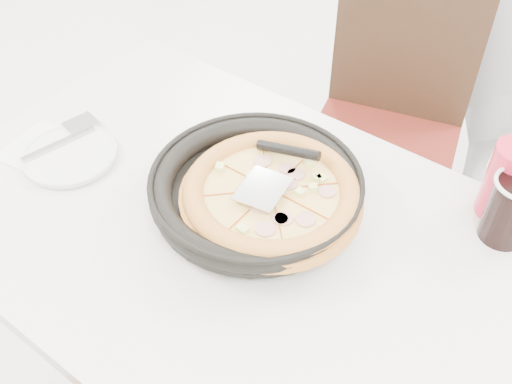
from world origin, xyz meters
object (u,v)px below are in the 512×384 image
Objects in this scene: side_plate at (70,155)px; cola_glass at (510,211)px; pizza at (271,198)px; main_table at (232,327)px; chair_far at (381,145)px; pizza_pan at (256,195)px; red_cup at (508,181)px.

side_plate is 1.53× the size of cola_glass.
pizza is 2.65× the size of cola_glass.
main_table is 0.44m from pizza.
chair_far is at bearing 90.10° from main_table.
pizza_pan is 1.15× the size of pizza.
red_cup is (0.38, 0.28, 0.04)m from pizza_pan.
main_table is at bearing 9.64° from side_plate.
pizza is at bearing 14.51° from side_plate.
cola_glass is (0.82, 0.35, 0.06)m from side_plate.
side_plate is (-0.38, -0.76, 0.28)m from chair_far.
pizza is (0.07, 0.05, 0.44)m from main_table.
chair_far is 2.40× the size of pizza_pan.
red_cup is (0.34, 0.29, 0.02)m from pizza.
pizza_pan is 0.47m from red_cup.
main_table is 0.68m from cola_glass.
cola_glass reaches higher than pizza_pan.
side_plate is at bearing -170.36° from main_table.
chair_far is at bearing 138.72° from red_cup.
chair_far is 0.69m from cola_glass.
side_plate is (-0.38, -0.06, 0.38)m from main_table.
pizza_pan is at bearing 174.89° from pizza.
main_table is 0.55m from side_plate.
side_plate is 0.89m from red_cup.
red_cup is (0.79, 0.40, 0.07)m from side_plate.
side_plate reaches higher than main_table.
pizza_pan is (0.03, 0.06, 0.42)m from main_table.
main_table is 0.71m from chair_far.
chair_far reaches higher than red_cup.
pizza is 1.73× the size of side_plate.
main_table is at bearing -118.60° from pizza_pan.
chair_far is 0.65m from red_cup.
red_cup is (0.41, 0.34, 0.45)m from main_table.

